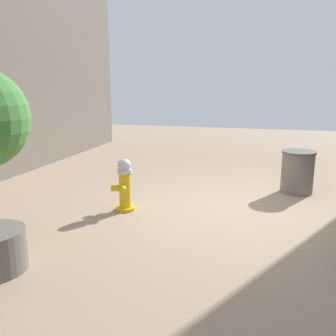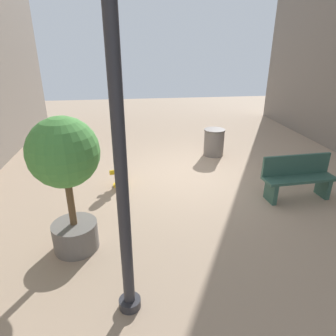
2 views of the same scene
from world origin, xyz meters
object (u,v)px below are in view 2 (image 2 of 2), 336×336
object	(u,v)px
fire_hydrant	(119,169)
street_lamp	(117,114)
planter_tree	(66,168)
bench_near	(298,177)
trash_bin	(214,142)

from	to	relation	value
fire_hydrant	street_lamp	bearing A→B (deg)	93.10
planter_tree	fire_hydrant	bearing A→B (deg)	-106.48
street_lamp	bench_near	bearing A→B (deg)	-145.70
fire_hydrant	planter_tree	world-z (taller)	planter_tree
street_lamp	trash_bin	bearing A→B (deg)	-115.98
bench_near	trash_bin	world-z (taller)	bench_near
bench_near	trash_bin	bearing A→B (deg)	-69.89
street_lamp	trash_bin	world-z (taller)	street_lamp
fire_hydrant	bench_near	distance (m)	3.99
fire_hydrant	planter_tree	distance (m)	2.54
trash_bin	fire_hydrant	bearing A→B (deg)	32.43
fire_hydrant	bench_near	bearing A→B (deg)	164.33
fire_hydrant	trash_bin	world-z (taller)	fire_hydrant
fire_hydrant	street_lamp	distance (m)	4.13
bench_near	street_lamp	size ratio (longest dim) A/B	0.39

